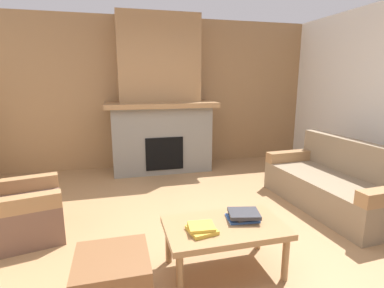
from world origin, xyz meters
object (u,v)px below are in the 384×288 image
Objects in this scene: couch at (335,185)px; fireplace at (160,106)px; coffee_table at (225,231)px; ottoman at (113,281)px; armchair at (16,211)px.

fireplace is at bearing 131.20° from couch.
coffee_table is (-1.85, -0.90, 0.09)m from couch.
ottoman is (-0.92, -0.19, -0.18)m from coffee_table.
coffee_table is 1.92× the size of ottoman.
couch and armchair have the same top height.
armchair is (-3.73, 0.15, 0.01)m from couch.
fireplace is 3.20m from coffee_table.
couch is 2.04× the size of armchair.
fireplace is 2.70× the size of coffee_table.
couch is at bearing 21.50° from ottoman.
ottoman is (0.97, -1.24, -0.09)m from armchair.
fireplace is at bearing 91.32° from coffee_table.
armchair reaches higher than ottoman.
armchair is at bearing 177.72° from couch.
coffee_table is at bearing -153.94° from couch.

